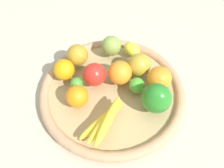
{
  "coord_description": "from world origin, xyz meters",
  "views": [
    {
      "loc": [
        0.34,
        0.27,
        0.64
      ],
      "look_at": [
        0.0,
        0.0,
        0.06
      ],
      "focal_mm": 36.78,
      "sensor_mm": 36.0,
      "label": 1
    }
  ],
  "objects_px": {
    "orange_0": "(64,70)",
    "orange_3": "(119,72)",
    "apple_2": "(77,55)",
    "apple_0": "(111,46)",
    "apple_3": "(139,65)",
    "apple_1": "(94,75)",
    "banana_bunch": "(105,121)",
    "orange_1": "(77,96)",
    "lemon_0": "(132,49)",
    "lime_0": "(77,84)",
    "bell_pepper": "(156,98)",
    "lime_1": "(137,85)",
    "orange_2": "(159,78)"
  },
  "relations": [
    {
      "from": "orange_1",
      "to": "lemon_0",
      "type": "height_order",
      "value": "orange_1"
    },
    {
      "from": "apple_3",
      "to": "banana_bunch",
      "type": "relative_size",
      "value": 0.46
    },
    {
      "from": "banana_bunch",
      "to": "apple_0",
      "type": "height_order",
      "value": "apple_0"
    },
    {
      "from": "apple_3",
      "to": "lime_1",
      "type": "bearing_deg",
      "value": 30.32
    },
    {
      "from": "orange_1",
      "to": "orange_2",
      "type": "xyz_separation_m",
      "value": [
        -0.21,
        0.15,
        0.0
      ]
    },
    {
      "from": "lime_0",
      "to": "banana_bunch",
      "type": "bearing_deg",
      "value": 73.56
    },
    {
      "from": "banana_bunch",
      "to": "apple_0",
      "type": "bearing_deg",
      "value": -144.45
    },
    {
      "from": "lime_0",
      "to": "banana_bunch",
      "type": "height_order",
      "value": "banana_bunch"
    },
    {
      "from": "apple_0",
      "to": "apple_2",
      "type": "bearing_deg",
      "value": -29.29
    },
    {
      "from": "apple_2",
      "to": "banana_bunch",
      "type": "height_order",
      "value": "apple_2"
    },
    {
      "from": "orange_3",
      "to": "orange_1",
      "type": "bearing_deg",
      "value": -15.89
    },
    {
      "from": "lime_0",
      "to": "orange_1",
      "type": "bearing_deg",
      "value": 46.94
    },
    {
      "from": "apple_2",
      "to": "lime_0",
      "type": "height_order",
      "value": "apple_2"
    },
    {
      "from": "bell_pepper",
      "to": "orange_1",
      "type": "xyz_separation_m",
      "value": [
        0.13,
        -0.19,
        -0.02
      ]
    },
    {
      "from": "bell_pepper",
      "to": "orange_2",
      "type": "relative_size",
      "value": 1.31
    },
    {
      "from": "orange_1",
      "to": "lime_0",
      "type": "xyz_separation_m",
      "value": [
        -0.04,
        -0.04,
        -0.01
      ]
    },
    {
      "from": "orange_1",
      "to": "lemon_0",
      "type": "distance_m",
      "value": 0.27
    },
    {
      "from": "orange_1",
      "to": "apple_2",
      "type": "height_order",
      "value": "apple_2"
    },
    {
      "from": "orange_0",
      "to": "lemon_0",
      "type": "bearing_deg",
      "value": 153.61
    },
    {
      "from": "apple_1",
      "to": "banana_bunch",
      "type": "height_order",
      "value": "apple_1"
    },
    {
      "from": "bell_pepper",
      "to": "apple_0",
      "type": "bearing_deg",
      "value": 131.73
    },
    {
      "from": "banana_bunch",
      "to": "apple_3",
      "type": "bearing_deg",
      "value": -169.91
    },
    {
      "from": "apple_1",
      "to": "lemon_0",
      "type": "height_order",
      "value": "apple_1"
    },
    {
      "from": "banana_bunch",
      "to": "apple_1",
      "type": "bearing_deg",
      "value": -128.13
    },
    {
      "from": "orange_0",
      "to": "orange_3",
      "type": "bearing_deg",
      "value": 124.35
    },
    {
      "from": "lime_1",
      "to": "apple_1",
      "type": "bearing_deg",
      "value": -64.72
    },
    {
      "from": "bell_pepper",
      "to": "apple_3",
      "type": "height_order",
      "value": "bell_pepper"
    },
    {
      "from": "orange_0",
      "to": "apple_3",
      "type": "bearing_deg",
      "value": 132.91
    },
    {
      "from": "orange_1",
      "to": "orange_2",
      "type": "relative_size",
      "value": 0.89
    },
    {
      "from": "apple_2",
      "to": "lime_1",
      "type": "relative_size",
      "value": 1.49
    },
    {
      "from": "lime_1",
      "to": "lemon_0",
      "type": "relative_size",
      "value": 0.77
    },
    {
      "from": "apple_2",
      "to": "apple_0",
      "type": "distance_m",
      "value": 0.12
    },
    {
      "from": "lime_0",
      "to": "apple_1",
      "type": "relative_size",
      "value": 0.55
    },
    {
      "from": "apple_0",
      "to": "lime_1",
      "type": "xyz_separation_m",
      "value": [
        0.08,
        0.17,
        -0.01
      ]
    },
    {
      "from": "apple_0",
      "to": "orange_2",
      "type": "bearing_deg",
      "value": 84.31
    },
    {
      "from": "lime_0",
      "to": "lime_1",
      "type": "relative_size",
      "value": 0.83
    },
    {
      "from": "orange_1",
      "to": "lime_1",
      "type": "height_order",
      "value": "orange_1"
    },
    {
      "from": "apple_3",
      "to": "apple_1",
      "type": "distance_m",
      "value": 0.15
    },
    {
      "from": "apple_3",
      "to": "orange_0",
      "type": "xyz_separation_m",
      "value": [
        0.17,
        -0.18,
        -0.0
      ]
    },
    {
      "from": "orange_1",
      "to": "lime_0",
      "type": "distance_m",
      "value": 0.06
    },
    {
      "from": "apple_2",
      "to": "banana_bunch",
      "type": "distance_m",
      "value": 0.26
    },
    {
      "from": "orange_1",
      "to": "apple_1",
      "type": "xyz_separation_m",
      "value": [
        -0.09,
        -0.01,
        0.0
      ]
    },
    {
      "from": "banana_bunch",
      "to": "orange_1",
      "type": "bearing_deg",
      "value": -92.93
    },
    {
      "from": "bell_pepper",
      "to": "orange_2",
      "type": "distance_m",
      "value": 0.09
    },
    {
      "from": "orange_3",
      "to": "apple_3",
      "type": "bearing_deg",
      "value": 154.73
    },
    {
      "from": "apple_3",
      "to": "apple_0",
      "type": "xyz_separation_m",
      "value": [
        -0.01,
        -0.13,
        -0.0
      ]
    },
    {
      "from": "apple_1",
      "to": "lime_1",
      "type": "relative_size",
      "value": 1.52
    },
    {
      "from": "apple_3",
      "to": "lime_0",
      "type": "relative_size",
      "value": 1.89
    },
    {
      "from": "apple_1",
      "to": "apple_3",
      "type": "bearing_deg",
      "value": 144.44
    },
    {
      "from": "lime_1",
      "to": "apple_0",
      "type": "bearing_deg",
      "value": -115.15
    }
  ]
}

